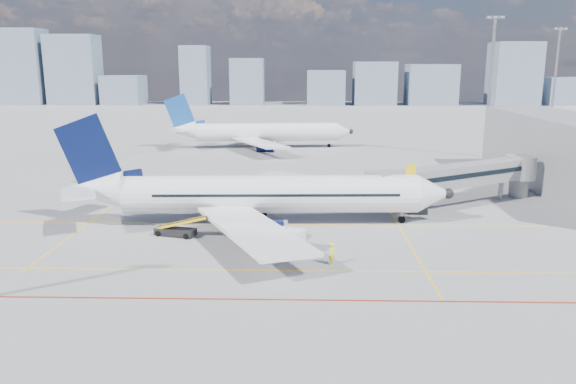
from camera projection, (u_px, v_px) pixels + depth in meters
name	position (u px, v px, depth m)	size (l,w,h in m)	color
ground	(265.00, 248.00, 53.39)	(420.00, 420.00, 0.00)	gray
apron_markings	(255.00, 262.00, 49.59)	(90.00, 35.12, 0.01)	yellow
jet_bridge	(466.00, 176.00, 68.44)	(23.55, 15.78, 6.30)	gray
terminal_block	(569.00, 154.00, 76.61)	(10.00, 42.00, 10.00)	gray
floodlight_mast_ne	(490.00, 83.00, 102.99)	(3.20, 0.61, 25.45)	gray
floodlight_mast_far	(555.00, 78.00, 136.41)	(3.20, 0.61, 25.45)	gray
distant_skyline	(257.00, 77.00, 236.34)	(252.06, 15.61, 31.36)	slate
main_aircraft	(255.00, 195.00, 60.86)	(42.78, 37.26, 12.47)	white
second_aircraft	(259.00, 132.00, 115.83)	(38.83, 33.80, 11.34)	white
baggage_tug	(282.00, 253.00, 49.96)	(2.16, 1.78, 1.31)	white
cargo_dolly	(284.00, 239.00, 52.18)	(4.28, 3.08, 2.15)	black
belt_loader	(177.00, 230.00, 56.92)	(6.03, 2.92, 2.43)	black
ramp_worker	(332.00, 254.00, 48.78)	(0.71, 0.47, 1.95)	yellow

